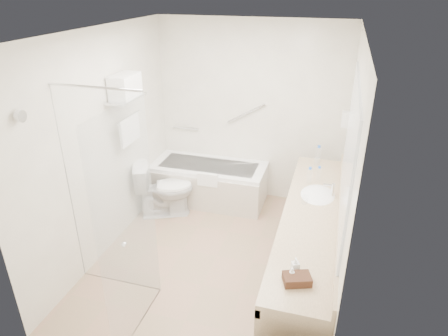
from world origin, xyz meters
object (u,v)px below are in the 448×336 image
(bathtub, at_px, (209,182))
(vanity_counter, at_px, (310,231))
(toilet, at_px, (164,189))
(water_bottle_left, at_px, (319,174))
(amenity_basket, at_px, (297,279))

(bathtub, relative_size, vanity_counter, 0.59)
(bathtub, height_order, toilet, toilet)
(bathtub, relative_size, toilet, 2.07)
(vanity_counter, xyz_separation_m, water_bottle_left, (0.01, 0.73, 0.29))
(vanity_counter, distance_m, water_bottle_left, 0.78)
(vanity_counter, xyz_separation_m, toilet, (-1.97, 0.85, -0.26))
(bathtub, distance_m, vanity_counter, 2.09)
(bathtub, height_order, amenity_basket, amenity_basket)
(bathtub, distance_m, water_bottle_left, 1.80)
(toilet, distance_m, water_bottle_left, 2.06)
(toilet, bearing_deg, water_bottle_left, -118.13)
(vanity_counter, height_order, amenity_basket, vanity_counter)
(amenity_basket, bearing_deg, water_bottle_left, 88.97)
(bathtub, xyz_separation_m, vanity_counter, (1.52, -1.39, 0.36))
(bathtub, xyz_separation_m, water_bottle_left, (1.53, -0.66, 0.66))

